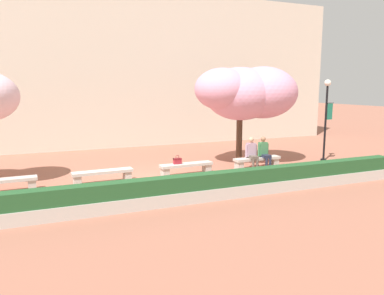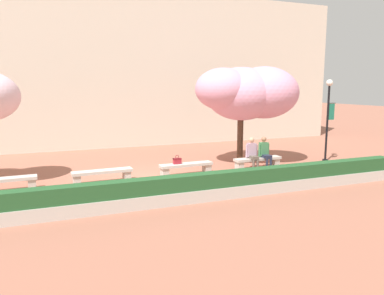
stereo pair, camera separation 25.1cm
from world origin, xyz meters
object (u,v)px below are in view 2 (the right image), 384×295
person_seated_left (252,152)px  lamp_post_with_banner (328,113)px  stone_bench_near_east (258,161)px  stone_bench_west_end (2,183)px  handbag (177,161)px  stone_bench_near_west (102,174)px  stone_bench_center (186,167)px  person_seated_right (265,151)px  cherry_tree_main (247,93)px

person_seated_left → lamp_post_with_banner: bearing=1.8°
stone_bench_near_east → lamp_post_with_banner: (3.50, 0.06, 1.85)m
stone_bench_west_end → handbag: size_ratio=6.06×
stone_bench_near_east → stone_bench_near_west: bearing=180.0°
person_seated_left → handbag: 3.15m
stone_bench_west_end → stone_bench_center: 6.17m
stone_bench_center → handbag: (-0.35, 0.02, 0.27)m
stone_bench_center → handbag: handbag is taller
stone_bench_near_east → lamp_post_with_banner: bearing=1.0°
lamp_post_with_banner → person_seated_right: bearing=-177.9°
stone_bench_center → handbag: size_ratio=6.06×
person_seated_right → stone_bench_near_east: bearing=169.5°
stone_bench_center → person_seated_right: (3.38, -0.05, 0.39)m
stone_bench_west_end → stone_bench_near_west: 3.09m
handbag → stone_bench_center: bearing=-3.1°
stone_bench_center → stone_bench_near_east: (3.09, 0.00, 0.00)m
cherry_tree_main → stone_bench_near_west: bearing=-170.0°
lamp_post_with_banner → stone_bench_center: bearing=-179.5°
person_seated_right → stone_bench_center: bearing=179.1°
stone_bench_center → person_seated_right: 3.40m
cherry_tree_main → stone_bench_center: bearing=-160.7°
handbag → cherry_tree_main: cherry_tree_main is taller
handbag → person_seated_right: bearing=-1.1°
cherry_tree_main → lamp_post_with_banner: 3.71m
stone_bench_near_west → cherry_tree_main: (6.22, 1.10, 2.72)m
stone_bench_west_end → person_seated_right: 9.56m
cherry_tree_main → stone_bench_near_east: bearing=-92.3°
person_seated_left → lamp_post_with_banner: (3.79, 0.12, 1.46)m
person_seated_left → cherry_tree_main: cherry_tree_main is taller
stone_bench_center → stone_bench_west_end: bearing=180.0°
stone_bench_near_east → cherry_tree_main: size_ratio=0.46×
stone_bench_center → cherry_tree_main: (3.13, 1.10, 2.72)m
lamp_post_with_banner → stone_bench_west_end: bearing=-179.7°
stone_bench_west_end → person_seated_left: (8.97, -0.05, 0.39)m
stone_bench_near_west → person_seated_left: 5.90m
cherry_tree_main → person_seated_left: bearing=-106.2°
stone_bench_west_end → person_seated_right: bearing=-0.3°
stone_bench_center → lamp_post_with_banner: (6.58, 0.06, 1.85)m
stone_bench_center → cherry_tree_main: size_ratio=0.46×
stone_bench_west_end → lamp_post_with_banner: bearing=0.3°
stone_bench_near_west → lamp_post_with_banner: (9.67, 0.06, 1.85)m
handbag → lamp_post_with_banner: bearing=0.4°
person_seated_left → stone_bench_west_end: bearing=179.7°
person_seated_left → person_seated_right: bearing=-0.0°
handbag → cherry_tree_main: size_ratio=0.08×
stone_bench_near_west → stone_bench_near_east: (6.17, 0.00, 0.00)m
stone_bench_near_east → lamp_post_with_banner: size_ratio=0.57×
stone_bench_near_east → person_seated_left: (-0.29, -0.05, 0.39)m
stone_bench_near_east → person_seated_right: size_ratio=1.59×
person_seated_left → cherry_tree_main: size_ratio=0.29×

